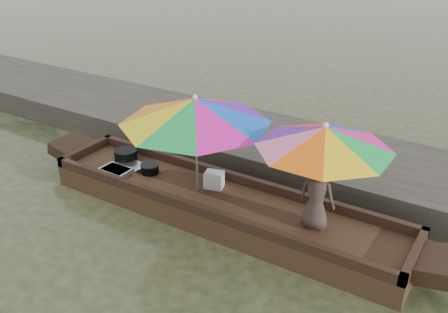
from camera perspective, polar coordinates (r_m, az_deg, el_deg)
The scene contains 11 objects.
water at distance 7.74m, azimuth -0.40°, elevation -6.95°, with size 80.00×80.00×0.00m, color #2B3019.
dock at distance 9.32m, azimuth 6.90°, elevation 0.62°, with size 22.00×2.20×0.50m, color #2D2B26.
boat_hull at distance 7.65m, azimuth -0.40°, elevation -5.85°, with size 5.78×1.20×0.35m, color #3B2317.
cooking_pot at distance 8.77m, azimuth -11.15°, elevation 0.11°, with size 0.39×0.39×0.21m, color black.
tray_crayfish at distance 8.40m, azimuth -12.26°, elevation -1.65°, with size 0.51×0.35×0.09m, color silver.
tray_scallop at distance 8.56m, azimuth -10.62°, elevation -1.07°, with size 0.51×0.35×0.06m, color silver.
charcoal_grill at distance 8.32m, azimuth -8.48°, elevation -1.42°, with size 0.29×0.29×0.14m, color black.
supply_bag at distance 7.77m, azimuth -1.14°, elevation -2.68°, with size 0.28×0.22×0.26m, color silver.
vendor at distance 6.75m, azimuth 10.58°, elevation -4.33°, with size 0.49×0.32×1.00m, color #41332D.
umbrella_bow at distance 7.41m, azimuth -3.19°, elevation 1.35°, with size 2.24×2.24×1.55m, color blue, non-canonical shape.
umbrella_stern at distance 6.58m, azimuth 11.02°, elevation -2.48°, with size 1.77×1.77×1.55m, color green, non-canonical shape.
Camera 1 is at (3.51, -5.47, 4.20)m, focal length 40.00 mm.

